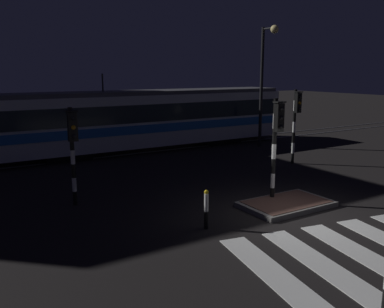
# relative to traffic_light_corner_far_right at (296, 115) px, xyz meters

# --- Properties ---
(ground_plane) EXTENTS (120.00, 120.00, 0.00)m
(ground_plane) POSITION_rel_traffic_light_corner_far_right_xyz_m (-5.18, -5.31, -2.28)
(ground_plane) COLOR black
(rail_near) EXTENTS (80.00, 0.12, 0.03)m
(rail_near) POSITION_rel_traffic_light_corner_far_right_xyz_m (-5.18, 6.07, -2.27)
(rail_near) COLOR #59595E
(rail_near) RESTS_ON ground
(rail_far) EXTENTS (80.00, 0.12, 0.03)m
(rail_far) POSITION_rel_traffic_light_corner_far_right_xyz_m (-5.18, 7.50, -2.27)
(rail_far) COLOR #59595E
(rail_far) RESTS_ON ground
(traffic_island) EXTENTS (2.86, 1.75, 0.18)m
(traffic_island) POSITION_rel_traffic_light_corner_far_right_xyz_m (-4.75, -4.41, -2.19)
(traffic_island) COLOR slate
(traffic_island) RESTS_ON ground
(traffic_light_corner_far_right) EXTENTS (0.36, 0.42, 3.46)m
(traffic_light_corner_far_right) POSITION_rel_traffic_light_corner_far_right_xyz_m (0.00, 0.00, 0.00)
(traffic_light_corner_far_right) COLOR black
(traffic_light_corner_far_right) RESTS_ON ground
(traffic_light_median_centre) EXTENTS (0.36, 0.42, 3.43)m
(traffic_light_median_centre) POSITION_rel_traffic_light_corner_far_right_xyz_m (-4.80, -3.89, -0.02)
(traffic_light_median_centre) COLOR black
(traffic_light_median_centre) RESTS_ON ground
(traffic_light_corner_far_left) EXTENTS (0.36, 0.42, 3.17)m
(traffic_light_corner_far_left) POSITION_rel_traffic_light_corner_far_right_xyz_m (-10.47, -0.76, -0.19)
(traffic_light_corner_far_left) COLOR black
(traffic_light_corner_far_left) RESTS_ON ground
(street_lamp_trackside_right) EXTENTS (0.44, 1.21, 6.67)m
(street_lamp_trackside_right) POSITION_rel_traffic_light_corner_far_right_xyz_m (1.63, 4.07, 1.99)
(street_lamp_trackside_right) COLOR black
(street_lamp_trackside_right) RESTS_ON ground
(tram) EXTENTS (16.87, 2.58, 4.15)m
(tram) POSITION_rel_traffic_light_corner_far_right_xyz_m (-4.25, 6.78, -0.53)
(tram) COLOR silver
(tram) RESTS_ON ground
(bollard_island_edge) EXTENTS (0.12, 0.12, 1.11)m
(bollard_island_edge) POSITION_rel_traffic_light_corner_far_right_xyz_m (-7.98, -4.63, -1.72)
(bollard_island_edge) COLOR black
(bollard_island_edge) RESTS_ON ground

